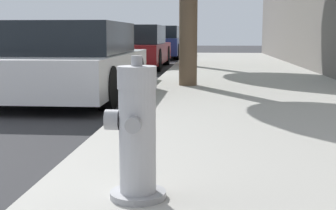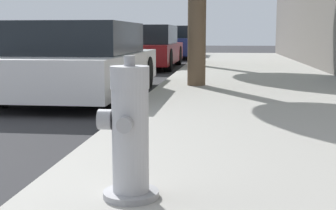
{
  "view_description": "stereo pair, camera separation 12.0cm",
  "coord_description": "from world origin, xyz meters",
  "px_view_note": "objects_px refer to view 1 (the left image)",
  "views": [
    {
      "loc": [
        2.83,
        -2.62,
        1.03
      ],
      "look_at": [
        2.51,
        1.01,
        0.47
      ],
      "focal_mm": 50.0,
      "sensor_mm": 36.0,
      "label": 1
    },
    {
      "loc": [
        2.95,
        -2.61,
        1.03
      ],
      "look_at": [
        2.51,
        1.01,
        0.47
      ],
      "focal_mm": 50.0,
      "sensor_mm": 36.0,
      "label": 2
    }
  ],
  "objects_px": {
    "fire_hydrant": "(137,135)",
    "parked_car_mid": "(135,47)",
    "parked_car_far": "(160,43)",
    "parked_car_near": "(74,61)"
  },
  "relations": [
    {
      "from": "fire_hydrant",
      "to": "parked_car_near",
      "type": "bearing_deg",
      "value": 109.8
    },
    {
      "from": "fire_hydrant",
      "to": "parked_car_mid",
      "type": "height_order",
      "value": "parked_car_mid"
    },
    {
      "from": "parked_car_mid",
      "to": "parked_car_far",
      "type": "xyz_separation_m",
      "value": [
        0.14,
        6.02,
        0.04
      ]
    },
    {
      "from": "fire_hydrant",
      "to": "parked_car_near",
      "type": "height_order",
      "value": "parked_car_near"
    },
    {
      "from": "parked_car_mid",
      "to": "parked_car_far",
      "type": "relative_size",
      "value": 1.0
    },
    {
      "from": "fire_hydrant",
      "to": "parked_car_far",
      "type": "relative_size",
      "value": 0.17
    },
    {
      "from": "parked_car_far",
      "to": "parked_car_near",
      "type": "bearing_deg",
      "value": -90.35
    },
    {
      "from": "parked_car_near",
      "to": "parked_car_far",
      "type": "relative_size",
      "value": 0.93
    },
    {
      "from": "parked_car_near",
      "to": "fire_hydrant",
      "type": "bearing_deg",
      "value": -70.2
    },
    {
      "from": "parked_car_near",
      "to": "parked_car_far",
      "type": "bearing_deg",
      "value": 89.65
    }
  ]
}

